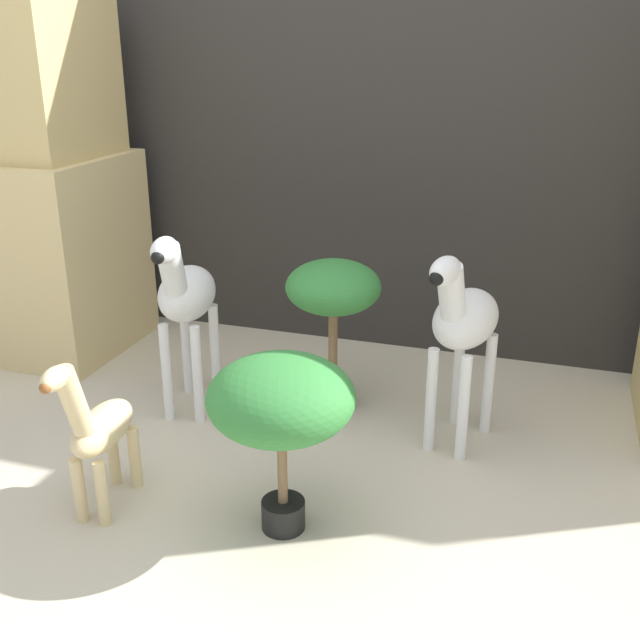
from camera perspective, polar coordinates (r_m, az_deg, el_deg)
The scene contains 8 objects.
ground_plane at distance 2.19m, azimuth -6.05°, elevation -17.76°, with size 14.00×14.00×0.00m, color beige.
wall_back at distance 3.32m, azimuth 5.29°, elevation 16.26°, with size 6.40×0.08×2.20m.
rock_pillar_left at distance 3.52m, azimuth -19.83°, elevation 8.71°, with size 0.58×0.67×1.51m.
zebra_right at distance 2.56m, azimuth 10.82°, elevation -0.24°, with size 0.28×0.46×0.73m.
zebra_left at distance 2.80m, azimuth -10.24°, elevation 1.69°, with size 0.25×0.46×0.73m.
giraffe_figurine at distance 2.33m, azimuth -16.59°, elevation -8.00°, with size 0.15×0.42×0.55m.
potted_palm_front at distance 2.78m, azimuth 1.02°, elevation 1.87°, with size 0.36×0.36×0.59m.
potted_palm_back at distance 2.08m, azimuth -2.99°, elevation -6.31°, with size 0.42×0.42×0.54m.
Camera 1 is at (0.73, -1.55, 1.36)m, focal length 42.00 mm.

